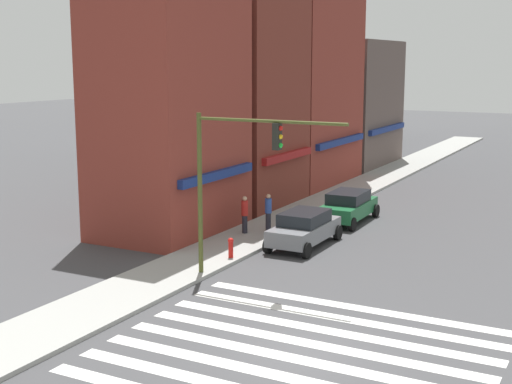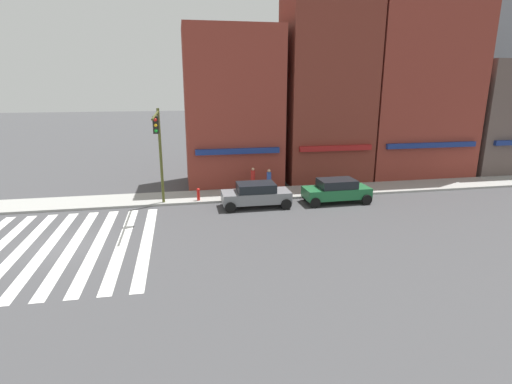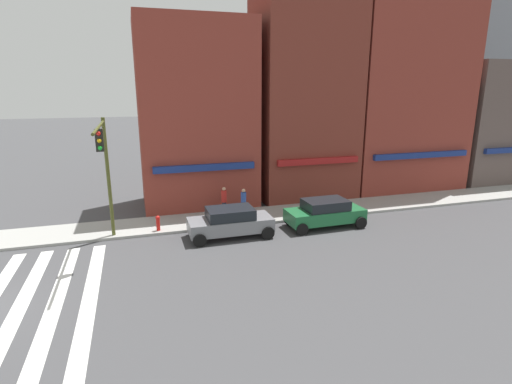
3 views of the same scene
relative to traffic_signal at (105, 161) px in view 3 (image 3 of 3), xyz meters
The scene contains 8 objects.
sidewalk_left 6.93m from the traffic_signal, 152.14° to the left, with size 120.00×3.00×0.15m.
storefront_row 19.37m from the traffic_signal, 19.88° to the left, with size 33.86×5.30×16.00m.
traffic_signal is the anchor object (origin of this frame).
sedan_grey 6.91m from the traffic_signal, ahead, with size 4.41×2.02×1.59m.
sedan_green 11.98m from the traffic_signal, ahead, with size 4.44×2.02×1.59m.
pedestrian_blue_shirt 8.37m from the traffic_signal, 17.10° to the left, with size 0.32×0.32×1.77m.
pedestrian_red_jacket 7.74m from the traffic_signal, 25.28° to the left, with size 0.32×0.32×1.77m.
fire_hydrant 4.64m from the traffic_signal, 31.96° to the left, with size 0.24×0.24×0.84m.
Camera 3 is at (6.19, -14.77, 7.71)m, focal length 28.00 mm.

